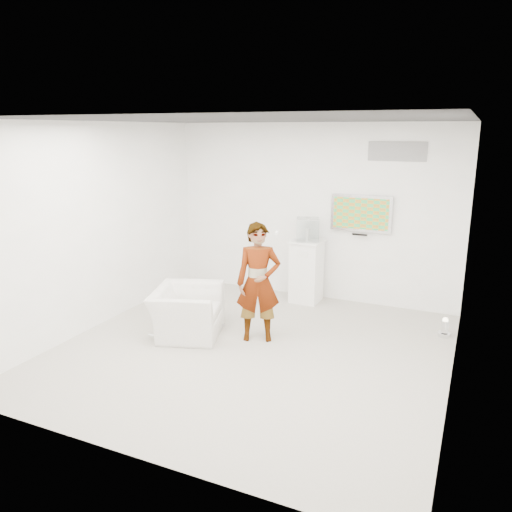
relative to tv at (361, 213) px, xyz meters
name	(u,v)px	position (x,y,z in m)	size (l,w,h in m)	color
room	(252,241)	(-0.85, -2.45, -0.05)	(5.01, 5.01, 3.00)	#AEA9A0
tv	(361,213)	(0.00, 0.00, 0.00)	(1.00, 0.08, 0.60)	#BBBBBF
logo_decal	(397,151)	(0.50, 0.04, 1.00)	(0.90, 0.02, 0.30)	gray
person	(258,282)	(-0.92, -2.08, -0.71)	(0.61, 0.40, 1.67)	white
armchair	(187,312)	(-1.93, -2.34, -1.21)	(1.05, 0.92, 0.68)	white
pedestal	(306,271)	(-0.83, -0.27, -1.01)	(0.52, 0.52, 1.08)	white
floor_uplight	(445,328)	(1.48, -0.91, -1.42)	(0.17, 0.17, 0.27)	silver
vitrine	(307,229)	(-0.83, -0.27, -0.29)	(0.37, 0.37, 0.37)	white
console	(307,234)	(-0.83, -0.27, -0.37)	(0.05, 0.15, 0.20)	white
wii_remote	(277,233)	(-0.75, -1.84, -0.05)	(0.04, 0.14, 0.04)	white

